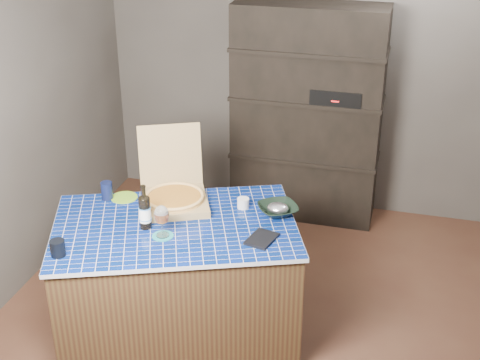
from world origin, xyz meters
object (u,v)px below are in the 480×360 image
(dvd_case, at_px, (262,239))
(bowl, at_px, (278,210))
(mead_bottle, at_px, (145,211))
(wine_glass, at_px, (162,216))
(pizza_box, at_px, (174,195))
(kitchen_island, at_px, (178,280))

(dvd_case, relative_size, bowl, 0.82)
(mead_bottle, height_order, bowl, mead_bottle)
(wine_glass, bearing_deg, dvd_case, 11.24)
(pizza_box, relative_size, wine_glass, 3.16)
(wine_glass, relative_size, dvd_case, 1.00)
(kitchen_island, xyz_separation_m, mead_bottle, (-0.16, -0.08, 0.51))
(pizza_box, bearing_deg, wine_glass, -104.18)
(kitchen_island, relative_size, bowl, 7.09)
(kitchen_island, distance_m, dvd_case, 0.69)
(dvd_case, distance_m, bowl, 0.33)
(pizza_box, height_order, mead_bottle, pizza_box)
(bowl, bearing_deg, wine_glass, -143.05)
(dvd_case, bearing_deg, mead_bottle, -162.74)
(mead_bottle, height_order, dvd_case, mead_bottle)
(bowl, bearing_deg, kitchen_island, -152.65)
(dvd_case, height_order, bowl, bowl)
(pizza_box, distance_m, mead_bottle, 0.34)
(wine_glass, distance_m, dvd_case, 0.60)
(kitchen_island, distance_m, bowl, 0.78)
(wine_glass, height_order, bowl, wine_glass)
(pizza_box, bearing_deg, dvd_case, -48.86)
(pizza_box, bearing_deg, bowl, -21.03)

